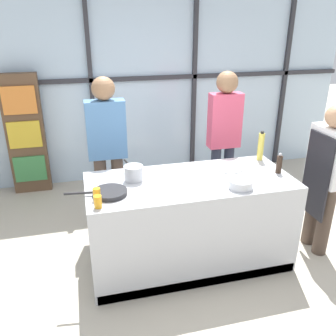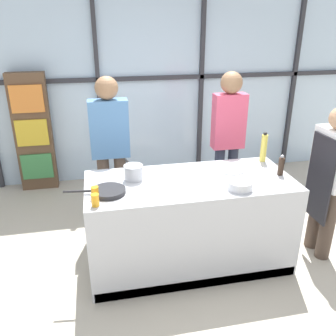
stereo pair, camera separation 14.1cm
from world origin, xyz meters
TOP-DOWN VIEW (x-y plane):
  - ground_plane at (0.00, 0.00)m, footprint 18.00×18.00m
  - back_window_wall at (0.00, 2.33)m, footprint 6.40×0.10m
  - bookshelf at (-1.72, 2.15)m, footprint 0.51×0.19m
  - demo_island at (-0.00, -0.00)m, footprint 1.98×0.87m
  - chef at (1.41, -0.12)m, footprint 0.23×0.45m
  - spectator_far_left at (-0.70, 0.88)m, footprint 0.43×0.25m
  - spectator_center_left at (0.70, 0.88)m, footprint 0.38×0.25m
  - frying_pan at (-0.78, -0.12)m, footprint 0.54×0.30m
  - saucepan at (-0.52, 0.13)m, footprint 0.18×0.33m
  - white_plate at (0.46, 0.15)m, footprint 0.27×0.27m
  - mixing_bowl at (0.39, -0.28)m, footprint 0.22×0.22m
  - oil_bottle at (0.89, 0.32)m, footprint 0.07×0.07m
  - pepper_grinder at (0.90, -0.06)m, footprint 0.06×0.06m
  - juice_glass_near at (-0.89, -0.33)m, footprint 0.06×0.06m
  - juice_glass_far at (-0.89, -0.19)m, footprint 0.06×0.06m

SIDE VIEW (x-z plane):
  - ground_plane at x=0.00m, z-range 0.00..0.00m
  - demo_island at x=0.00m, z-range 0.00..0.93m
  - bookshelf at x=-1.72m, z-range 0.00..1.69m
  - chef at x=1.41m, z-range 0.10..1.69m
  - white_plate at x=0.46m, z-range 0.93..0.94m
  - frying_pan at x=-0.78m, z-range 0.93..0.97m
  - mixing_bowl at x=0.39m, z-range 0.93..1.01m
  - juice_glass_near at x=-0.89m, z-range 0.93..1.03m
  - juice_glass_far at x=-0.89m, z-range 0.93..1.03m
  - saucepan at x=-0.52m, z-range 0.93..1.08m
  - pepper_grinder at x=0.90m, z-range 0.92..1.13m
  - spectator_far_left at x=-0.70m, z-range 0.14..1.93m
  - spectator_center_left at x=0.70m, z-range 0.16..1.97m
  - oil_bottle at x=0.89m, z-range 0.92..1.24m
  - back_window_wall at x=0.00m, z-range 0.00..2.80m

